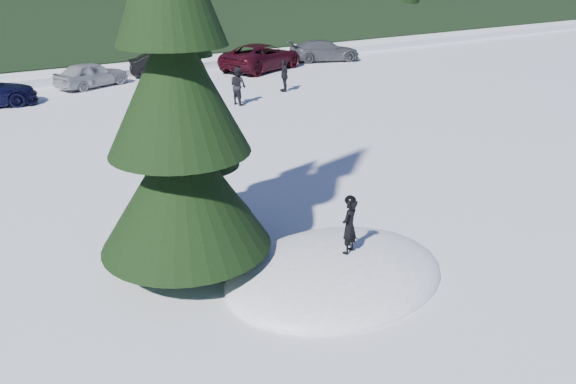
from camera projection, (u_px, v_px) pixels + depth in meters
ground at (335, 275)px, 10.76m from camera, size 200.00×200.00×0.00m
snow_mound at (335, 275)px, 10.76m from camera, size 4.48×3.52×0.96m
spruce_tall at (177, 102)px, 9.71m from camera, size 3.20×3.20×8.60m
spruce_short at (197, 141)px, 11.76m from camera, size 2.20×2.20×5.37m
child_skier at (349, 226)px, 10.42m from camera, size 0.46×0.39×1.08m
adult_0 at (238, 86)px, 23.73m from camera, size 0.73×0.87×1.59m
adult_1 at (284, 76)px, 26.23m from camera, size 0.64×0.95×1.49m
car_4 at (91, 74)px, 27.24m from camera, size 3.90×2.59×1.23m
car_5 at (165, 64)px, 30.08m from camera, size 3.94×2.20×1.23m
car_6 at (262, 57)px, 31.69m from camera, size 5.83×4.11×1.48m
car_7 at (324, 51)px, 34.69m from camera, size 4.76×3.21×1.28m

